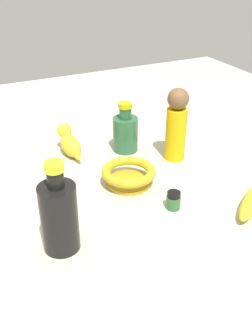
{
  "coord_description": "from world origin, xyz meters",
  "views": [
    {
      "loc": [
        0.4,
        0.83,
        0.58
      ],
      "look_at": [
        0.0,
        0.0,
        0.04
      ],
      "focal_mm": 42.03,
      "sensor_mm": 36.0,
      "label": 1
    }
  ],
  "objects_px": {
    "banana": "(252,201)",
    "bottle_short": "(125,132)",
    "cat_figurine": "(69,142)",
    "person_figure_adult": "(176,125)",
    "bottle_tall": "(59,215)",
    "bowl": "(130,174)",
    "nail_polish_jar": "(173,200)"
  },
  "relations": [
    {
      "from": "bowl",
      "to": "nail_polish_jar",
      "type": "bearing_deg",
      "value": 107.76
    },
    {
      "from": "cat_figurine",
      "to": "bottle_tall",
      "type": "relative_size",
      "value": 0.71
    },
    {
      "from": "bowl",
      "to": "bottle_tall",
      "type": "xyz_separation_m",
      "value": [
        0.24,
        0.17,
        0.05
      ]
    },
    {
      "from": "bottle_tall",
      "to": "banana",
      "type": "bearing_deg",
      "value": 171.94
    },
    {
      "from": "bottle_short",
      "to": "bottle_tall",
      "type": "bearing_deg",
      "value": 47.52
    },
    {
      "from": "person_figure_adult",
      "to": "bottle_short",
      "type": "height_order",
      "value": "person_figure_adult"
    },
    {
      "from": "person_figure_adult",
      "to": "bottle_tall",
      "type": "height_order",
      "value": "person_figure_adult"
    },
    {
      "from": "bowl",
      "to": "banana",
      "type": "height_order",
      "value": "bowl"
    },
    {
      "from": "bottle_short",
      "to": "bottle_tall",
      "type": "relative_size",
      "value": 0.75
    },
    {
      "from": "bowl",
      "to": "bottle_tall",
      "type": "distance_m",
      "value": 0.3
    },
    {
      "from": "nail_polish_jar",
      "to": "bottle_tall",
      "type": "bearing_deg",
      "value": 3.43
    },
    {
      "from": "bowl",
      "to": "cat_figurine",
      "type": "bearing_deg",
      "value": -69.43
    },
    {
      "from": "cat_figurine",
      "to": "bottle_tall",
      "type": "height_order",
      "value": "bottle_tall"
    },
    {
      "from": "nail_polish_jar",
      "to": "banana",
      "type": "bearing_deg",
      "value": 154.41
    },
    {
      "from": "banana",
      "to": "person_figure_adult",
      "type": "bearing_deg",
      "value": -118.28
    },
    {
      "from": "cat_figurine",
      "to": "bottle_tall",
      "type": "xyz_separation_m",
      "value": [
        0.15,
        0.4,
        0.05
      ]
    },
    {
      "from": "banana",
      "to": "nail_polish_jar",
      "type": "bearing_deg",
      "value": -60.42
    },
    {
      "from": "banana",
      "to": "bottle_short",
      "type": "bearing_deg",
      "value": -105.59
    },
    {
      "from": "nail_polish_jar",
      "to": "banana",
      "type": "height_order",
      "value": "nail_polish_jar"
    },
    {
      "from": "banana",
      "to": "cat_figurine",
      "type": "bearing_deg",
      "value": -91.31
    },
    {
      "from": "cat_figurine",
      "to": "person_figure_adult",
      "type": "distance_m",
      "value": 0.33
    },
    {
      "from": "cat_figurine",
      "to": "banana",
      "type": "distance_m",
      "value": 0.56
    },
    {
      "from": "cat_figurine",
      "to": "banana",
      "type": "height_order",
      "value": "cat_figurine"
    },
    {
      "from": "nail_polish_jar",
      "to": "person_figure_adult",
      "type": "distance_m",
      "value": 0.27
    },
    {
      "from": "person_figure_adult",
      "to": "banana",
      "type": "bearing_deg",
      "value": 96.56
    },
    {
      "from": "person_figure_adult",
      "to": "bottle_tall",
      "type": "xyz_separation_m",
      "value": [
        0.43,
        0.24,
        -0.03
      ]
    },
    {
      "from": "cat_figurine",
      "to": "person_figure_adult",
      "type": "relative_size",
      "value": 0.67
    },
    {
      "from": "cat_figurine",
      "to": "bottle_short",
      "type": "xyz_separation_m",
      "value": [
        -0.17,
        0.05,
        0.02
      ]
    },
    {
      "from": "nail_polish_jar",
      "to": "person_figure_adult",
      "type": "bearing_deg",
      "value": -122.47
    },
    {
      "from": "bottle_tall",
      "to": "banana",
      "type": "xyz_separation_m",
      "value": [
        -0.47,
        0.07,
        -0.06
      ]
    },
    {
      "from": "person_figure_adult",
      "to": "bowl",
      "type": "bearing_deg",
      "value": 20.78
    },
    {
      "from": "cat_figurine",
      "to": "person_figure_adult",
      "type": "bearing_deg",
      "value": 148.89
    }
  ]
}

